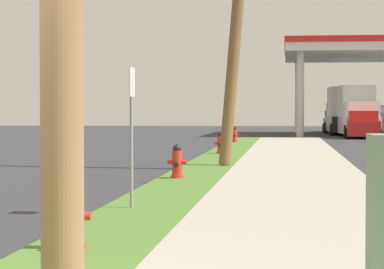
{
  "coord_description": "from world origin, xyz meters",
  "views": [
    {
      "loc": [
        2.8,
        -5.78,
        1.59
      ],
      "look_at": [
        0.4,
        15.46,
        0.98
      ],
      "focal_mm": 78.37,
      "sensor_mm": 36.0,
      "label": 1
    }
  ],
  "objects_px": {
    "fire_hydrant_second": "(177,163)",
    "street_sign_post": "(131,108)",
    "fire_hydrant_third": "(221,144)",
    "fire_hydrant_fourth": "(234,135)",
    "car_red_by_near_pump": "(363,126)",
    "fire_hydrant_nearest": "(71,218)",
    "truck_black_at_far_bay": "(344,112)",
    "truck_white_on_apron": "(356,112)",
    "truck_silver_at_forecourt": "(372,120)",
    "car_teal_by_far_pump": "(336,122)"
  },
  "relations": [
    {
      "from": "truck_silver_at_forecourt",
      "to": "truck_white_on_apron",
      "type": "bearing_deg",
      "value": -102.67
    },
    {
      "from": "car_teal_by_far_pump",
      "to": "fire_hydrant_nearest",
      "type": "bearing_deg",
      "value": -96.25
    },
    {
      "from": "fire_hydrant_nearest",
      "to": "truck_black_at_far_bay",
      "type": "xyz_separation_m",
      "value": [
        6.02,
        47.19,
        1.04
      ]
    },
    {
      "from": "fire_hydrant_second",
      "to": "street_sign_post",
      "type": "height_order",
      "value": "street_sign_post"
    },
    {
      "from": "truck_white_on_apron",
      "to": "fire_hydrant_fourth",
      "type": "bearing_deg",
      "value": -117.05
    },
    {
      "from": "fire_hydrant_third",
      "to": "fire_hydrant_fourth",
      "type": "distance_m",
      "value": 10.24
    },
    {
      "from": "fire_hydrant_second",
      "to": "fire_hydrant_fourth",
      "type": "xyz_separation_m",
      "value": [
        -0.03,
        20.74,
        0.0
      ]
    },
    {
      "from": "truck_silver_at_forecourt",
      "to": "car_red_by_near_pump",
      "type": "bearing_deg",
      "value": -98.28
    },
    {
      "from": "truck_white_on_apron",
      "to": "truck_silver_at_forecourt",
      "type": "bearing_deg",
      "value": 77.33
    },
    {
      "from": "car_teal_by_far_pump",
      "to": "truck_white_on_apron",
      "type": "xyz_separation_m",
      "value": [
        0.6,
        -10.78,
        0.77
      ]
    },
    {
      "from": "fire_hydrant_second",
      "to": "truck_black_at_far_bay",
      "type": "distance_m",
      "value": 38.34
    },
    {
      "from": "fire_hydrant_nearest",
      "to": "fire_hydrant_fourth",
      "type": "distance_m",
      "value": 30.09
    },
    {
      "from": "fire_hydrant_third",
      "to": "street_sign_post",
      "type": "distance_m",
      "value": 16.12
    },
    {
      "from": "fire_hydrant_second",
      "to": "fire_hydrant_third",
      "type": "xyz_separation_m",
      "value": [
        0.13,
        10.5,
        0.0
      ]
    },
    {
      "from": "fire_hydrant_second",
      "to": "truck_white_on_apron",
      "type": "bearing_deg",
      "value": 78.93
    },
    {
      "from": "car_teal_by_far_pump",
      "to": "car_red_by_near_pump",
      "type": "bearing_deg",
      "value": -86.96
    },
    {
      "from": "fire_hydrant_nearest",
      "to": "truck_white_on_apron",
      "type": "height_order",
      "value": "truck_white_on_apron"
    },
    {
      "from": "fire_hydrant_nearest",
      "to": "truck_silver_at_forecourt",
      "type": "height_order",
      "value": "truck_silver_at_forecourt"
    },
    {
      "from": "car_red_by_near_pump",
      "to": "truck_white_on_apron",
      "type": "height_order",
      "value": "truck_white_on_apron"
    },
    {
      "from": "car_red_by_near_pump",
      "to": "truck_silver_at_forecourt",
      "type": "distance_m",
      "value": 11.07
    },
    {
      "from": "car_teal_by_far_pump",
      "to": "truck_black_at_far_bay",
      "type": "relative_size",
      "value": 0.71
    },
    {
      "from": "street_sign_post",
      "to": "fire_hydrant_nearest",
      "type": "bearing_deg",
      "value": -89.12
    },
    {
      "from": "fire_hydrant_second",
      "to": "truck_white_on_apron",
      "type": "distance_m",
      "value": 34.35
    },
    {
      "from": "fire_hydrant_fourth",
      "to": "street_sign_post",
      "type": "bearing_deg",
      "value": -89.86
    },
    {
      "from": "truck_black_at_far_bay",
      "to": "street_sign_post",
      "type": "bearing_deg",
      "value": -97.97
    },
    {
      "from": "fire_hydrant_nearest",
      "to": "car_red_by_near_pump",
      "type": "bearing_deg",
      "value": 80.53
    },
    {
      "from": "street_sign_post",
      "to": "fire_hydrant_third",
      "type": "bearing_deg",
      "value": 89.67
    },
    {
      "from": "car_red_by_near_pump",
      "to": "truck_white_on_apron",
      "type": "xyz_separation_m",
      "value": [
        -0.14,
        3.22,
        0.77
      ]
    },
    {
      "from": "fire_hydrant_nearest",
      "to": "street_sign_post",
      "type": "height_order",
      "value": "street_sign_post"
    },
    {
      "from": "fire_hydrant_fourth",
      "to": "truck_white_on_apron",
      "type": "relative_size",
      "value": 0.11
    },
    {
      "from": "fire_hydrant_fourth",
      "to": "truck_silver_at_forecourt",
      "type": "height_order",
      "value": "truck_silver_at_forecourt"
    },
    {
      "from": "fire_hydrant_second",
      "to": "street_sign_post",
      "type": "relative_size",
      "value": 0.35
    },
    {
      "from": "truck_black_at_far_bay",
      "to": "fire_hydrant_fourth",
      "type": "bearing_deg",
      "value": -109.75
    },
    {
      "from": "car_red_by_near_pump",
      "to": "car_teal_by_far_pump",
      "type": "distance_m",
      "value": 14.02
    },
    {
      "from": "fire_hydrant_nearest",
      "to": "truck_white_on_apron",
      "type": "bearing_deg",
      "value": 81.42
    },
    {
      "from": "street_sign_post",
      "to": "car_teal_by_far_pump",
      "type": "xyz_separation_m",
      "value": [
        5.96,
        50.05,
        -0.91
      ]
    },
    {
      "from": "fire_hydrant_third",
      "to": "car_red_by_near_pump",
      "type": "xyz_separation_m",
      "value": [
        6.61,
        19.98,
        0.28
      ]
    },
    {
      "from": "fire_hydrant_fourth",
      "to": "car_teal_by_far_pump",
      "type": "relative_size",
      "value": 0.16
    },
    {
      "from": "fire_hydrant_third",
      "to": "car_teal_by_far_pump",
      "type": "height_order",
      "value": "car_teal_by_far_pump"
    },
    {
      "from": "car_red_by_near_pump",
      "to": "truck_black_at_far_bay",
      "type": "height_order",
      "value": "truck_black_at_far_bay"
    },
    {
      "from": "fire_hydrant_second",
      "to": "fire_hydrant_fourth",
      "type": "bearing_deg",
      "value": 90.08
    },
    {
      "from": "fire_hydrant_fourth",
      "to": "car_teal_by_far_pump",
      "type": "height_order",
      "value": "car_teal_by_far_pump"
    },
    {
      "from": "car_teal_by_far_pump",
      "to": "truck_silver_at_forecourt",
      "type": "bearing_deg",
      "value": -52.5
    },
    {
      "from": "fire_hydrant_second",
      "to": "fire_hydrant_fourth",
      "type": "height_order",
      "value": "same"
    },
    {
      "from": "fire_hydrant_third",
      "to": "fire_hydrant_fourth",
      "type": "height_order",
      "value": "same"
    },
    {
      "from": "fire_hydrant_second",
      "to": "fire_hydrant_third",
      "type": "distance_m",
      "value": 10.5
    },
    {
      "from": "fire_hydrant_fourth",
      "to": "car_red_by_near_pump",
      "type": "relative_size",
      "value": 0.16
    },
    {
      "from": "fire_hydrant_third",
      "to": "car_red_by_near_pump",
      "type": "height_order",
      "value": "car_red_by_near_pump"
    },
    {
      "from": "fire_hydrant_nearest",
      "to": "fire_hydrant_third",
      "type": "relative_size",
      "value": 1.0
    },
    {
      "from": "car_teal_by_far_pump",
      "to": "truck_silver_at_forecourt",
      "type": "relative_size",
      "value": 0.82
    }
  ]
}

